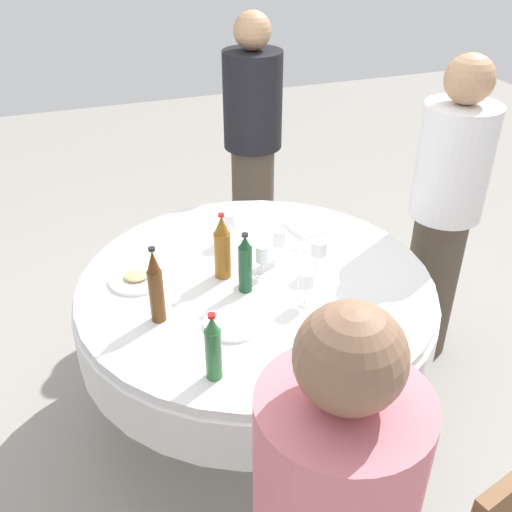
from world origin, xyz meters
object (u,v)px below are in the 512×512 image
at_px(dining_table, 256,307).
at_px(wine_glass_south, 230,221).
at_px(plate_near, 137,278).
at_px(bottle_brown_east, 156,287).
at_px(bottle_green_front, 213,348).
at_px(bottle_dark_green_left, 245,264).
at_px(bottle_amber_right, 222,248).
at_px(wine_glass_front, 306,281).
at_px(wine_glass_rear, 319,249).
at_px(person_left, 253,147).
at_px(wine_glass_north, 279,239).
at_px(person_east, 444,213).
at_px(wine_glass_mid, 262,255).
at_px(plate_north, 233,323).

bearing_deg(dining_table, wine_glass_south, 90.97).
distance_m(dining_table, plate_near, 0.53).
height_order(bottle_brown_east, plate_near, bottle_brown_east).
bearing_deg(bottle_green_front, plate_near, 102.72).
xyz_separation_m(bottle_dark_green_left, plate_near, (-0.41, 0.22, -0.11)).
relative_size(bottle_dark_green_left, bottle_amber_right, 0.89).
bearing_deg(wine_glass_front, wine_glass_rear, 53.67).
distance_m(wine_glass_front, person_left, 1.43).
bearing_deg(bottle_amber_right, wine_glass_north, 8.80).
xyz_separation_m(wine_glass_south, person_left, (0.41, 0.83, -0.00)).
relative_size(bottle_dark_green_left, person_east, 0.17).
bearing_deg(person_left, bottle_green_front, -94.69).
xyz_separation_m(wine_glass_front, wine_glass_mid, (-0.09, 0.25, -0.00)).
xyz_separation_m(wine_glass_front, wine_glass_north, (0.02, 0.34, -0.00)).
height_order(bottle_brown_east, bottle_amber_right, bottle_brown_east).
xyz_separation_m(wine_glass_mid, plate_near, (-0.51, 0.14, -0.09)).
bearing_deg(bottle_dark_green_left, wine_glass_south, 81.66).
relative_size(bottle_dark_green_left, bottle_green_front, 1.01).
bearing_deg(wine_glass_north, wine_glass_front, -93.85).
height_order(wine_glass_front, wine_glass_rear, wine_glass_rear).
bearing_deg(bottle_green_front, wine_glass_rear, 38.25).
bearing_deg(bottle_amber_right, plate_near, 166.73).
xyz_separation_m(plate_north, plate_near, (-0.29, 0.42, 0.00)).
relative_size(bottle_green_front, plate_near, 1.13).
bearing_deg(bottle_amber_right, bottle_green_front, -109.67).
bearing_deg(bottle_brown_east, wine_glass_north, 22.70).
relative_size(wine_glass_mid, plate_north, 0.66).
relative_size(wine_glass_front, plate_north, 0.67).
height_order(bottle_green_front, person_east, person_east).
relative_size(wine_glass_mid, plate_near, 0.62).
distance_m(bottle_dark_green_left, wine_glass_north, 0.28).
distance_m(wine_glass_front, wine_glass_north, 0.34).
relative_size(bottle_brown_east, wine_glass_north, 2.15).
bearing_deg(person_left, plate_north, -93.45).
height_order(bottle_dark_green_left, bottle_green_front, bottle_dark_green_left).
bearing_deg(dining_table, plate_near, 161.06).
xyz_separation_m(wine_glass_north, plate_near, (-0.63, 0.04, -0.09)).
distance_m(wine_glass_mid, wine_glass_rear, 0.24).
bearing_deg(plate_near, wine_glass_mid, -14.79).
xyz_separation_m(wine_glass_mid, wine_glass_rear, (0.23, -0.05, 0.01)).
height_order(wine_glass_rear, plate_near, wine_glass_rear).
bearing_deg(plate_near, wine_glass_front, -32.58).
xyz_separation_m(plate_near, person_east, (1.48, -0.04, 0.07)).
relative_size(wine_glass_front, plate_near, 0.63).
distance_m(bottle_dark_green_left, bottle_amber_right, 0.14).
bearing_deg(bottle_dark_green_left, wine_glass_rear, 4.62).
bearing_deg(bottle_dark_green_left, bottle_green_front, -120.51).
height_order(bottle_brown_east, wine_glass_mid, bottle_brown_east).
height_order(bottle_amber_right, wine_glass_south, bottle_amber_right).
relative_size(dining_table, plate_near, 6.54).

